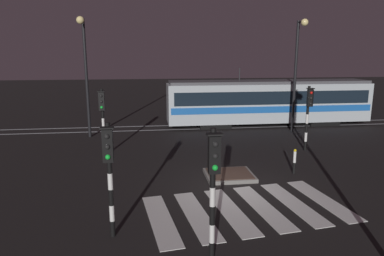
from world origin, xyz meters
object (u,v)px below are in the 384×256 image
object	(u,v)px
street_lamp_trackside_right	(298,63)
tram	(268,101)
traffic_light_corner_far_left	(102,113)
street_lamp_trackside_left	(85,63)
bollard_island_edge	(294,161)
traffic_light_corner_near_left	(109,164)
traffic_light_corner_far_right	(309,109)
traffic_light_kerb_mid_left	(213,177)

from	to	relation	value
street_lamp_trackside_right	tram	world-z (taller)	street_lamp_trackside_right
traffic_light_corner_far_left	street_lamp_trackside_left	world-z (taller)	street_lamp_trackside_left
street_lamp_trackside_left	tram	bearing A→B (deg)	10.79
street_lamp_trackside_left	bollard_island_edge	bearing A→B (deg)	-38.92
traffic_light_corner_far_left	bollard_island_edge	world-z (taller)	traffic_light_corner_far_left
traffic_light_corner_near_left	street_lamp_trackside_right	bearing A→B (deg)	48.99
traffic_light_corner_far_right	tram	xyz separation A→B (m)	(0.28, 6.93, -0.55)
street_lamp_trackside_left	bollard_island_edge	size ratio (longest dim) A/B	6.48
traffic_light_corner_near_left	bollard_island_edge	size ratio (longest dim) A/B	3.00
traffic_light_corner_near_left	street_lamp_trackside_left	world-z (taller)	street_lamp_trackside_left
traffic_light_corner_near_left	bollard_island_edge	world-z (taller)	traffic_light_corner_near_left
traffic_light_corner_far_left	traffic_light_corner_far_right	distance (m)	10.64
traffic_light_kerb_mid_left	bollard_island_edge	distance (m)	7.89
traffic_light_corner_far_left	street_lamp_trackside_left	distance (m)	5.04
street_lamp_trackside_right	tram	xyz separation A→B (m)	(-0.89, 2.58, -2.82)
traffic_light_corner_far_left	traffic_light_corner_far_right	xyz separation A→B (m)	(10.63, -0.32, 0.02)
traffic_light_corner_near_left	traffic_light_corner_far_right	bearing A→B (deg)	39.85
street_lamp_trackside_right	street_lamp_trackside_left	size ratio (longest dim) A/B	1.00
traffic_light_corner_far_left	traffic_light_corner_near_left	size ratio (longest dim) A/B	1.03
traffic_light_kerb_mid_left	street_lamp_trackside_left	bearing A→B (deg)	110.04
street_lamp_trackside_right	tram	bearing A→B (deg)	109.07
traffic_light_kerb_mid_left	bollard_island_edge	xyz separation A→B (m)	(4.77, 6.06, -1.71)
tram	traffic_light_corner_far_right	bearing A→B (deg)	-92.33
street_lamp_trackside_left	tram	xyz separation A→B (m)	(12.31, 2.35, -2.82)
traffic_light_corner_far_right	street_lamp_trackside_right	bearing A→B (deg)	74.89
traffic_light_corner_far_left	traffic_light_corner_far_right	bearing A→B (deg)	-1.74
traffic_light_corner_far_right	bollard_island_edge	bearing A→B (deg)	-122.18
street_lamp_trackside_right	bollard_island_edge	size ratio (longest dim) A/B	6.49
street_lamp_trackside_left	traffic_light_corner_near_left	bearing A→B (deg)	-78.58
traffic_light_kerb_mid_left	bollard_island_edge	bearing A→B (deg)	51.79
street_lamp_trackside_right	traffic_light_corner_near_left	bearing A→B (deg)	-131.01
traffic_light_corner_near_left	street_lamp_trackside_left	distance (m)	12.98
traffic_light_corner_far_right	bollard_island_edge	xyz separation A→B (m)	(-2.14, -3.40, -1.73)
traffic_light_kerb_mid_left	traffic_light_corner_far_right	world-z (taller)	traffic_light_corner_far_right
traffic_light_corner_near_left	traffic_light_corner_far_left	bearing A→B (deg)	97.81
traffic_light_kerb_mid_left	traffic_light_corner_far_right	bearing A→B (deg)	53.86
traffic_light_corner_far_right	traffic_light_corner_near_left	bearing A→B (deg)	-140.15
traffic_light_kerb_mid_left	bollard_island_edge	world-z (taller)	traffic_light_kerb_mid_left
traffic_light_corner_far_left	street_lamp_trackside_right	distance (m)	12.68
traffic_light_corner_far_right	tram	size ratio (longest dim) A/B	0.24
traffic_light_corner_far_left	tram	distance (m)	12.77
street_lamp_trackside_left	bollard_island_edge	world-z (taller)	street_lamp_trackside_left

